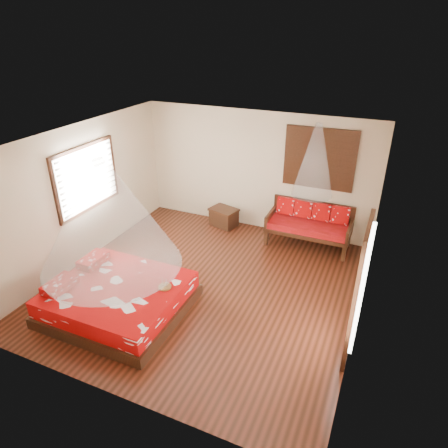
# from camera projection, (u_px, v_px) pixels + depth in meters

# --- Properties ---
(room) EXTENTS (5.54, 5.54, 2.84)m
(room) POSITION_uv_depth(u_px,v_px,m) (204.00, 220.00, 6.99)
(room) COLOR black
(room) RESTS_ON ground
(bed) EXTENTS (2.22, 2.01, 0.65)m
(bed) POSITION_uv_depth(u_px,v_px,m) (118.00, 298.00, 6.87)
(bed) COLOR black
(bed) RESTS_ON floor
(daybed) EXTENTS (1.82, 0.81, 0.95)m
(daybed) POSITION_uv_depth(u_px,v_px,m) (310.00, 223.00, 8.83)
(daybed) COLOR black
(daybed) RESTS_ON floor
(storage_chest) EXTENTS (0.75, 0.63, 0.45)m
(storage_chest) POSITION_uv_depth(u_px,v_px,m) (224.00, 217.00, 9.77)
(storage_chest) COLOR black
(storage_chest) RESTS_ON floor
(shutter_panel) EXTENTS (1.52, 0.06, 1.32)m
(shutter_panel) POSITION_uv_depth(u_px,v_px,m) (319.00, 159.00, 8.48)
(shutter_panel) COLOR black
(shutter_panel) RESTS_ON wall_back
(window_left) EXTENTS (0.10, 1.74, 1.34)m
(window_left) POSITION_uv_depth(u_px,v_px,m) (87.00, 178.00, 7.99)
(window_left) COLOR black
(window_left) RESTS_ON wall_left
(glazed_door) EXTENTS (0.08, 1.02, 2.16)m
(glazed_door) POSITION_uv_depth(u_px,v_px,m) (357.00, 292.00, 5.68)
(glazed_door) COLOR black
(glazed_door) RESTS_ON floor
(wine_tray) EXTENTS (0.22, 0.22, 0.19)m
(wine_tray) POSITION_uv_depth(u_px,v_px,m) (165.00, 285.00, 6.70)
(wine_tray) COLOR brown
(wine_tray) RESTS_ON bed
(mosquito_net_main) EXTENTS (2.24, 2.24, 1.80)m
(mosquito_net_main) POSITION_uv_depth(u_px,v_px,m) (106.00, 215.00, 6.14)
(mosquito_net_main) COLOR white
(mosquito_net_main) RESTS_ON ceiling
(mosquito_net_daybed) EXTENTS (0.84, 0.84, 1.50)m
(mosquito_net_daybed) POSITION_uv_depth(u_px,v_px,m) (315.00, 160.00, 8.05)
(mosquito_net_daybed) COLOR white
(mosquito_net_daybed) RESTS_ON ceiling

